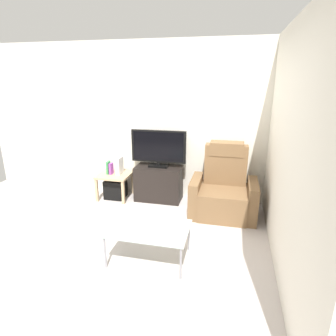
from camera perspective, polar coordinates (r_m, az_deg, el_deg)
ground_plane at (r=4.24m, az=-6.60°, el=-10.71°), size 6.40×6.40×0.00m
wall_back at (r=4.87m, az=-2.64°, el=9.25°), size 6.40×0.06×2.60m
wall_side at (r=3.62m, az=22.02°, el=5.10°), size 0.06×4.48×2.60m
tv_stand at (r=4.84m, az=-1.90°, el=-3.09°), size 0.78×0.41×0.59m
television at (r=4.67m, az=-1.92°, el=4.10°), size 0.92×0.20×0.61m
recliner_armchair at (r=4.41m, az=11.16°, el=-4.47°), size 0.98×0.78×1.08m
side_table at (r=4.99m, az=-10.63°, el=-1.88°), size 0.54×0.54×0.44m
subwoofer_box at (r=5.06m, az=-10.50°, el=-4.08°), size 0.32×0.32×0.32m
book_leftmost at (r=4.95m, az=-11.90°, el=0.10°), size 0.04×0.12×0.22m
book_middle at (r=4.94m, az=-11.37°, el=-0.12°), size 0.04×0.12×0.19m
game_console at (r=4.89m, az=-9.76°, el=0.45°), size 0.07×0.20×0.29m
coffee_table at (r=3.28m, az=-3.88°, el=-12.29°), size 0.90×0.60×0.40m
cell_phone at (r=3.31m, az=-4.74°, el=-11.40°), size 0.11×0.16×0.01m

